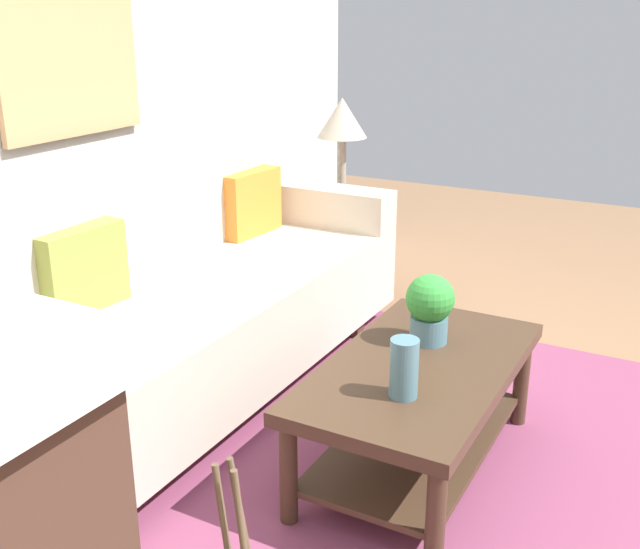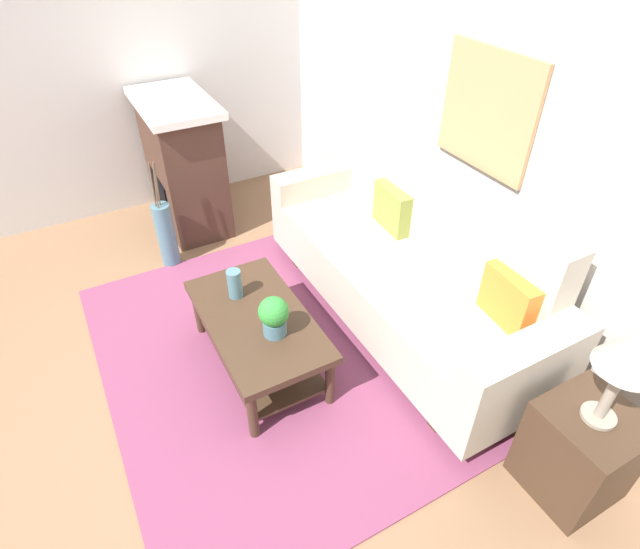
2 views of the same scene
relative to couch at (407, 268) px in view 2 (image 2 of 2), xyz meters
name	(u,v)px [view 2 (image 2 of 2)]	position (x,y,z in m)	size (l,w,h in m)	color
ground_plane	(194,386)	(-0.07, -1.56, -0.43)	(8.99, 8.99, 0.00)	#8C6647
wall_back	(484,122)	(-0.07, 0.54, 0.92)	(4.99, 0.10, 2.70)	silver
wall_left	(140,58)	(-2.62, -1.04, 0.92)	(0.10, 5.05, 2.70)	silver
area_rug	(266,358)	(-0.07, -1.06, -0.43)	(2.68, 2.03, 0.01)	#843D5B
couch	(407,268)	(0.00, 0.00, 0.00)	(2.41, 0.84, 1.08)	beige
throw_pillow_olive	(393,208)	(-0.38, 0.12, 0.25)	(0.36, 0.12, 0.32)	olive
throw_pillow_orange	(509,299)	(0.77, 0.12, 0.25)	(0.36, 0.12, 0.32)	orange
coffee_table	(258,330)	(-0.04, -1.11, -0.12)	(1.10, 0.60, 0.43)	#422D1E
tabletop_vase	(235,284)	(-0.29, -1.15, 0.10)	(0.09, 0.09, 0.20)	slate
potted_plant_tabletop	(274,315)	(0.14, -1.07, 0.14)	(0.18, 0.18, 0.26)	slate
side_table	(579,451)	(1.51, -0.01, -0.15)	(0.44, 0.44, 0.56)	#422D1E
table_lamp	(633,353)	(1.51, -0.01, 0.56)	(0.28, 0.28, 0.57)	gray
fireplace	(184,164)	(-2.02, -0.96, 0.15)	(1.02, 0.58, 1.16)	#472D23
floor_vase	(166,235)	(-1.46, -1.32, -0.15)	(0.15, 0.15, 0.56)	slate
floor_vase_branch_a	(156,186)	(-1.44, -1.32, 0.30)	(0.01, 0.01, 0.36)	brown
floor_vase_branch_b	(157,184)	(-1.47, -1.31, 0.30)	(0.01, 0.01, 0.36)	brown
floor_vase_branch_c	(152,185)	(-1.47, -1.34, 0.30)	(0.01, 0.01, 0.36)	brown
framed_painting	(487,111)	(0.00, 0.47, 1.03)	(0.74, 0.03, 0.72)	tan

